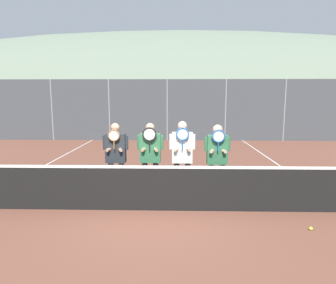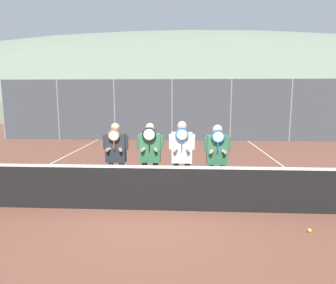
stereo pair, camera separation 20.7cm
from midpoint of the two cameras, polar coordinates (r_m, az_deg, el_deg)
ground_plane at (r=6.60m, az=-2.15°, el=-12.86°), size 120.00×120.00×0.00m
hill_distant at (r=61.72m, az=2.65°, el=6.56°), size 134.98×74.99×26.25m
clubhouse_building at (r=25.37m, az=4.71°, el=7.06°), size 20.91×5.50×3.29m
fence_back at (r=16.32m, az=1.14°, el=6.08°), size 19.03×0.06×3.31m
tennis_net at (r=6.43m, az=-2.18°, el=-8.66°), size 11.12×0.09×1.08m
court_line_left_sideline at (r=10.54m, az=-23.62°, el=-5.28°), size 0.05×16.00×0.01m
court_line_right_sideline at (r=10.08m, az=23.86°, el=-5.93°), size 0.05×16.00×0.01m
player_leftmost at (r=7.23m, az=-9.09°, el=-2.23°), size 0.60×0.34×1.80m
player_center_left at (r=7.14m, az=-2.60°, el=-2.19°), size 0.62×0.34×1.80m
player_center_right at (r=6.96m, az=3.51°, el=-2.26°), size 0.61×0.34×1.86m
player_rightmost at (r=7.08m, az=10.14°, el=-2.46°), size 0.61×0.34×1.78m
car_far_left at (r=20.48m, az=-16.79°, el=4.30°), size 4.07×1.92×1.89m
car_left_of_center at (r=19.06m, az=-2.44°, el=4.16°), size 4.46×2.02×1.73m
car_center at (r=19.40m, az=13.38°, el=3.91°), size 4.41×2.01×1.65m
car_right_of_center at (r=20.76m, az=27.39°, el=3.55°), size 4.03×2.08×1.72m
tennis_ball_on_court at (r=6.22m, az=26.25°, el=-14.87°), size 0.07×0.07×0.07m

